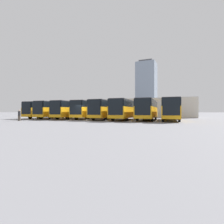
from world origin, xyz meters
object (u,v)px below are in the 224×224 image
at_px(bus_0, 171,109).
at_px(bus_7, 46,110).
at_px(bus_2, 125,109).
at_px(pedestrian, 19,115).
at_px(bus_4, 91,109).
at_px(bus_5, 73,109).
at_px(bus_6, 57,109).
at_px(bus_1, 147,109).
at_px(bus_3, 107,109).

height_order(bus_0, bus_7, same).
height_order(bus_2, pedestrian, bus_2).
distance_m(bus_0, bus_4, 14.74).
xyz_separation_m(bus_4, bus_7, (11.05, 0.10, 0.00)).
relative_size(bus_5, pedestrian, 6.73).
xyz_separation_m(bus_5, pedestrian, (3.40, 9.21, -0.95)).
relative_size(bus_2, bus_6, 1.00).
bearing_deg(pedestrian, bus_2, 179.78).
bearing_deg(pedestrian, bus_0, 172.29).
bearing_deg(pedestrian, bus_1, 175.90).
distance_m(bus_0, bus_6, 22.12).
bearing_deg(bus_4, bus_7, -4.89).
bearing_deg(bus_2, bus_6, -5.53).
height_order(bus_5, bus_7, same).
xyz_separation_m(bus_2, bus_6, (14.74, -0.03, 0.00)).
bearing_deg(bus_2, bus_7, -7.85).
bearing_deg(bus_3, bus_6, -3.57).
xyz_separation_m(bus_0, bus_2, (7.37, 0.90, 0.00)).
xyz_separation_m(bus_3, bus_7, (14.74, -0.40, 0.00)).
bearing_deg(pedestrian, bus_6, -120.29).
height_order(bus_4, bus_6, same).
height_order(bus_1, bus_6, same).
xyz_separation_m(bus_2, bus_5, (11.05, -0.23, 0.00)).
xyz_separation_m(bus_2, bus_4, (7.37, -0.88, 0.00)).
bearing_deg(pedestrian, bus_3, -171.07).
distance_m(bus_1, bus_4, 11.06).
relative_size(bus_1, bus_4, 1.00).
distance_m(bus_6, bus_7, 3.76).
xyz_separation_m(bus_6, bus_7, (3.68, -0.75, 0.00)).
xyz_separation_m(bus_2, bus_7, (18.42, -0.78, 0.00)).
bearing_deg(bus_4, bus_5, 4.62).
bearing_deg(bus_0, bus_4, -5.33).
bearing_deg(bus_6, bus_3, 176.43).
distance_m(bus_1, bus_2, 3.74).
bearing_deg(bus_5, bus_2, 173.39).
distance_m(bus_2, bus_5, 11.06).
distance_m(bus_4, pedestrian, 12.18).
height_order(bus_0, bus_3, same).
bearing_deg(bus_3, bus_4, -13.11).
bearing_deg(pedestrian, bus_7, -99.97).
distance_m(bus_5, pedestrian, 9.87).
xyz_separation_m(bus_4, bus_5, (3.68, 0.65, 0.00)).
relative_size(bus_1, bus_2, 1.00).
relative_size(bus_0, pedestrian, 6.73).
bearing_deg(bus_6, bus_1, 176.52).
bearing_deg(bus_7, bus_3, 173.04).
xyz_separation_m(bus_1, bus_2, (3.68, 0.65, 0.00)).
height_order(bus_1, bus_5, same).
bearing_deg(bus_7, bus_0, 174.86).
distance_m(bus_0, bus_1, 3.69).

